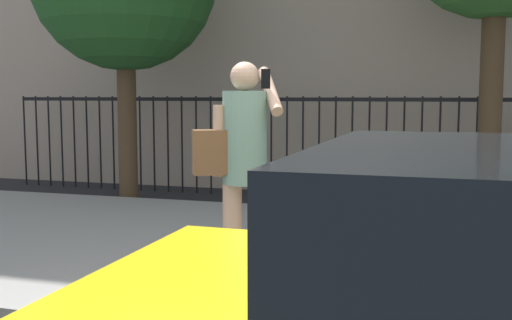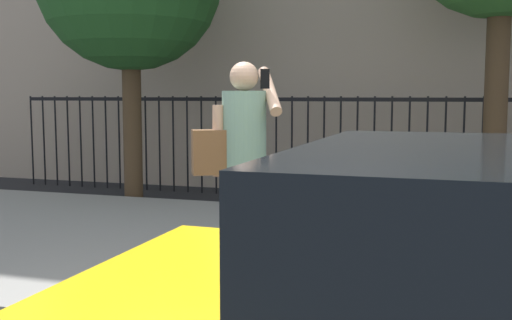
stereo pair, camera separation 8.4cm
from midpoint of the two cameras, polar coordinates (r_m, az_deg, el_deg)
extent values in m
cube|color=gray|center=(5.92, 4.74, -9.01)|extent=(28.00, 4.40, 0.15)
cube|color=black|center=(9.37, 9.53, 5.59)|extent=(12.00, 0.04, 0.06)
cylinder|color=black|center=(11.77, -20.93, 1.69)|extent=(0.03, 0.03, 1.60)
cylinder|color=black|center=(11.62, -19.93, 1.68)|extent=(0.03, 0.03, 1.60)
cylinder|color=black|center=(11.47, -18.90, 1.66)|extent=(0.03, 0.03, 1.60)
cylinder|color=black|center=(11.32, -17.85, 1.64)|extent=(0.03, 0.03, 1.60)
cylinder|color=black|center=(11.18, -16.77, 1.63)|extent=(0.03, 0.03, 1.60)
cylinder|color=black|center=(11.04, -15.67, 1.61)|extent=(0.03, 0.03, 1.60)
cylinder|color=black|center=(10.91, -14.53, 1.59)|extent=(0.03, 0.03, 1.60)
cylinder|color=black|center=(10.78, -13.37, 1.56)|extent=(0.03, 0.03, 1.60)
cylinder|color=black|center=(10.65, -12.18, 1.54)|extent=(0.03, 0.03, 1.60)
cylinder|color=black|center=(10.53, -10.96, 1.52)|extent=(0.03, 0.03, 1.60)
cylinder|color=black|center=(10.42, -9.72, 1.49)|extent=(0.03, 0.03, 1.60)
cylinder|color=black|center=(10.30, -8.44, 1.46)|extent=(0.03, 0.03, 1.60)
cylinder|color=black|center=(10.20, -7.14, 1.44)|extent=(0.03, 0.03, 1.60)
cylinder|color=black|center=(10.10, -5.82, 1.41)|extent=(0.03, 0.03, 1.60)
cylinder|color=black|center=(10.00, -4.47, 1.37)|extent=(0.03, 0.03, 1.60)
cylinder|color=black|center=(9.92, -3.09, 1.34)|extent=(0.03, 0.03, 1.60)
cylinder|color=black|center=(9.83, -1.69, 1.31)|extent=(0.03, 0.03, 1.60)
cylinder|color=black|center=(9.76, -0.27, 1.27)|extent=(0.03, 0.03, 1.60)
cylinder|color=black|center=(9.68, 1.18, 1.24)|extent=(0.03, 0.03, 1.60)
cylinder|color=black|center=(9.62, 2.65, 1.20)|extent=(0.03, 0.03, 1.60)
cylinder|color=black|center=(9.56, 4.13, 1.16)|extent=(0.03, 0.03, 1.60)
cylinder|color=black|center=(9.51, 5.63, 1.12)|extent=(0.03, 0.03, 1.60)
cylinder|color=black|center=(9.46, 7.15, 1.08)|extent=(0.03, 0.03, 1.60)
cylinder|color=black|center=(9.43, 8.68, 1.04)|extent=(0.03, 0.03, 1.60)
cylinder|color=black|center=(9.39, 10.22, 0.99)|extent=(0.03, 0.03, 1.60)
cylinder|color=black|center=(9.37, 11.77, 0.95)|extent=(0.03, 0.03, 1.60)
cylinder|color=black|center=(9.35, 13.33, 0.90)|extent=(0.03, 0.03, 1.60)
cylinder|color=black|center=(9.34, 14.90, 0.86)|extent=(0.03, 0.03, 1.60)
cylinder|color=black|center=(9.33, 16.46, 0.81)|extent=(0.03, 0.03, 1.60)
cylinder|color=black|center=(9.34, 18.03, 0.76)|extent=(0.03, 0.03, 1.60)
cylinder|color=black|center=(9.35, 19.59, 0.71)|extent=(0.03, 0.03, 1.60)
cylinder|color=black|center=(9.36, 21.15, 0.66)|extent=(0.03, 0.03, 1.60)
cylinder|color=tan|center=(4.83, -0.36, -6.77)|extent=(0.15, 0.15, 0.78)
cylinder|color=tan|center=(4.79, -2.72, -6.88)|extent=(0.15, 0.15, 0.78)
cylinder|color=gray|center=(4.70, -1.56, 2.10)|extent=(0.46, 0.46, 0.71)
sphere|color=tan|center=(4.69, -1.58, 7.81)|extent=(0.22, 0.22, 0.22)
cylinder|color=tan|center=(4.73, 0.82, 6.48)|extent=(0.32, 0.48, 0.39)
cylinder|color=tan|center=(4.67, -3.97, 1.79)|extent=(0.09, 0.09, 0.54)
cube|color=black|center=(4.66, 0.39, 7.58)|extent=(0.07, 0.04, 0.15)
cube|color=brown|center=(4.67, -4.69, 0.74)|extent=(0.32, 0.28, 0.34)
cylinder|color=#4C3823|center=(9.23, -12.17, 3.89)|extent=(0.28, 0.28, 2.57)
cylinder|color=#4C3823|center=(8.34, 20.76, 5.36)|extent=(0.29, 0.29, 3.14)
camera|label=1|loc=(0.04, -90.48, -0.05)|focal=42.91mm
camera|label=2|loc=(0.04, 89.52, 0.05)|focal=42.91mm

